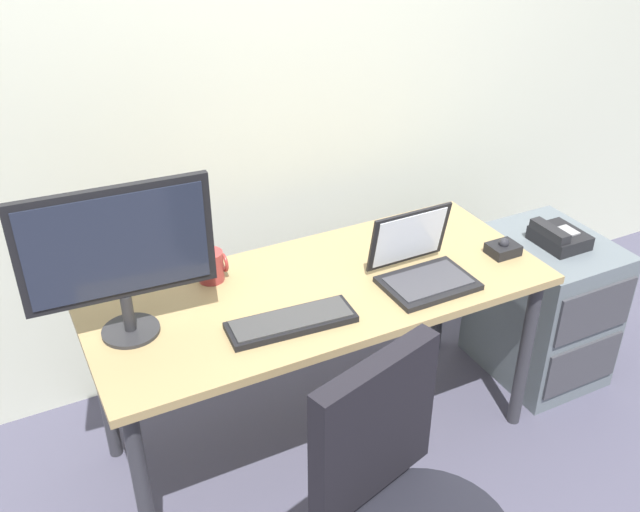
{
  "coord_description": "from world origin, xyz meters",
  "views": [
    {
      "loc": [
        -0.93,
        -1.84,
        2.05
      ],
      "look_at": [
        0.0,
        0.0,
        0.82
      ],
      "focal_mm": 40.17,
      "sensor_mm": 36.0,
      "label": 1
    }
  ],
  "objects_px": {
    "keyboard": "(291,322)",
    "coffee_mug": "(211,266)",
    "laptop": "(421,266)",
    "trackball_mouse": "(503,248)",
    "monitor_main": "(118,252)",
    "desk_phone": "(558,237)",
    "file_cabinet": "(543,307)"
  },
  "relations": [
    {
      "from": "keyboard",
      "to": "coffee_mug",
      "type": "xyz_separation_m",
      "value": [
        -0.13,
        0.37,
        0.04
      ]
    },
    {
      "from": "laptop",
      "to": "trackball_mouse",
      "type": "relative_size",
      "value": 2.84
    },
    {
      "from": "monitor_main",
      "to": "trackball_mouse",
      "type": "xyz_separation_m",
      "value": [
        1.35,
        -0.14,
        -0.27
      ]
    },
    {
      "from": "trackball_mouse",
      "to": "keyboard",
      "type": "bearing_deg",
      "value": -176.78
    },
    {
      "from": "desk_phone",
      "to": "laptop",
      "type": "height_order",
      "value": "laptop"
    },
    {
      "from": "laptop",
      "to": "trackball_mouse",
      "type": "bearing_deg",
      "value": 1.18
    },
    {
      "from": "keyboard",
      "to": "laptop",
      "type": "distance_m",
      "value": 0.52
    },
    {
      "from": "desk_phone",
      "to": "keyboard",
      "type": "height_order",
      "value": "keyboard"
    },
    {
      "from": "desk_phone",
      "to": "keyboard",
      "type": "xyz_separation_m",
      "value": [
        -1.22,
        -0.11,
        0.05
      ]
    },
    {
      "from": "keyboard",
      "to": "laptop",
      "type": "relative_size",
      "value": 1.34
    },
    {
      "from": "keyboard",
      "to": "coffee_mug",
      "type": "bearing_deg",
      "value": 109.71
    },
    {
      "from": "keyboard",
      "to": "laptop",
      "type": "height_order",
      "value": "laptop"
    },
    {
      "from": "file_cabinet",
      "to": "coffee_mug",
      "type": "height_order",
      "value": "coffee_mug"
    },
    {
      "from": "desk_phone",
      "to": "laptop",
      "type": "relative_size",
      "value": 0.64
    },
    {
      "from": "file_cabinet",
      "to": "trackball_mouse",
      "type": "xyz_separation_m",
      "value": [
        -0.34,
        -0.07,
        0.41
      ]
    },
    {
      "from": "monitor_main",
      "to": "laptop",
      "type": "height_order",
      "value": "monitor_main"
    },
    {
      "from": "file_cabinet",
      "to": "trackball_mouse",
      "type": "height_order",
      "value": "trackball_mouse"
    },
    {
      "from": "desk_phone",
      "to": "monitor_main",
      "type": "distance_m",
      "value": 1.71
    },
    {
      "from": "file_cabinet",
      "to": "monitor_main",
      "type": "distance_m",
      "value": 1.82
    },
    {
      "from": "file_cabinet",
      "to": "monitor_main",
      "type": "bearing_deg",
      "value": 177.68
    },
    {
      "from": "monitor_main",
      "to": "coffee_mug",
      "type": "xyz_separation_m",
      "value": [
        0.33,
        0.18,
        -0.24
      ]
    },
    {
      "from": "coffee_mug",
      "to": "monitor_main",
      "type": "bearing_deg",
      "value": -151.68
    },
    {
      "from": "laptop",
      "to": "trackball_mouse",
      "type": "distance_m",
      "value": 0.37
    },
    {
      "from": "monitor_main",
      "to": "trackball_mouse",
      "type": "bearing_deg",
      "value": -5.97
    },
    {
      "from": "keyboard",
      "to": "trackball_mouse",
      "type": "bearing_deg",
      "value": 3.22
    },
    {
      "from": "file_cabinet",
      "to": "laptop",
      "type": "distance_m",
      "value": 0.84
    },
    {
      "from": "desk_phone",
      "to": "trackball_mouse",
      "type": "bearing_deg",
      "value": -170.44
    },
    {
      "from": "laptop",
      "to": "coffee_mug",
      "type": "distance_m",
      "value": 0.72
    },
    {
      "from": "monitor_main",
      "to": "coffee_mug",
      "type": "bearing_deg",
      "value": 28.32
    },
    {
      "from": "laptop",
      "to": "monitor_main",
      "type": "bearing_deg",
      "value": 171.36
    },
    {
      "from": "keyboard",
      "to": "trackball_mouse",
      "type": "xyz_separation_m",
      "value": [
        0.88,
        0.05,
        0.01
      ]
    },
    {
      "from": "desk_phone",
      "to": "coffee_mug",
      "type": "distance_m",
      "value": 1.38
    }
  ]
}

